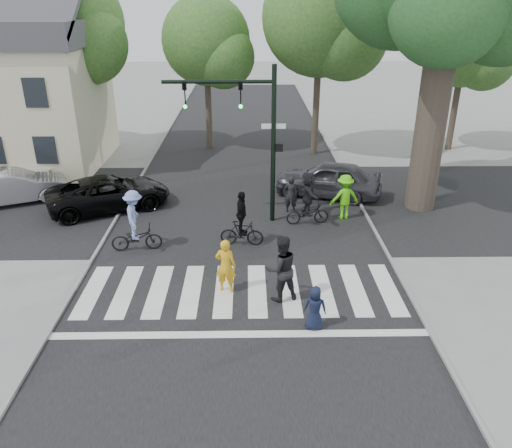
{
  "coord_description": "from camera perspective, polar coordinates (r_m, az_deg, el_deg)",
  "views": [
    {
      "loc": [
        0.26,
        -11.99,
        8.14
      ],
      "look_at": [
        0.5,
        3.0,
        1.3
      ],
      "focal_mm": 35.0,
      "sensor_mm": 36.0,
      "label": 1
    }
  ],
  "objects": [
    {
      "name": "cyclist_mid",
      "position": [
        17.63,
        -1.65,
        0.04
      ],
      "size": [
        1.6,
        0.98,
        2.04
      ],
      "color": "black",
      "rests_on": "ground"
    },
    {
      "name": "pedestrian_woman",
      "position": [
        14.9,
        -3.49,
        -4.79
      ],
      "size": [
        0.71,
        0.55,
        1.72
      ],
      "primitive_type": "imported",
      "rotation": [
        0.0,
        0.0,
        2.9
      ],
      "color": "gold",
      "rests_on": "ground"
    },
    {
      "name": "bystander_dark",
      "position": [
        20.49,
        4.0,
        3.41
      ],
      "size": [
        0.62,
        0.46,
        1.56
      ],
      "primitive_type": "imported",
      "rotation": [
        0.0,
        0.0,
        2.98
      ],
      "color": "black",
      "rests_on": "ground"
    },
    {
      "name": "road_cross",
      "position": [
        21.58,
        -1.54,
        2.38
      ],
      "size": [
        70.0,
        10.0,
        0.01
      ],
      "primitive_type": "cube",
      "color": "black",
      "rests_on": "ground"
    },
    {
      "name": "curb_right",
      "position": [
        19.42,
        13.45,
        -0.81
      ],
      "size": [
        0.1,
        70.0,
        0.1
      ],
      "primitive_type": "cube",
      "color": "gray",
      "rests_on": "ground"
    },
    {
      "name": "bg_tree_4",
      "position": [
        30.66,
        23.27,
        18.0
      ],
      "size": [
        4.83,
        4.6,
        8.15
      ],
      "color": "brown",
      "rests_on": "ground"
    },
    {
      "name": "pedestrian_adult",
      "position": [
        14.42,
        2.89,
        -5.12
      ],
      "size": [
        1.18,
        1.04,
        2.03
      ],
      "primitive_type": "imported",
      "rotation": [
        0.0,
        0.0,
        3.45
      ],
      "color": "black",
      "rests_on": "ground"
    },
    {
      "name": "traffic_signal",
      "position": [
        18.68,
        -0.62,
        11.41
      ],
      "size": [
        4.45,
        0.29,
        6.0
      ],
      "color": "black",
      "rests_on": "ground"
    },
    {
      "name": "ground",
      "position": [
        14.5,
        -1.81,
        -9.66
      ],
      "size": [
        120.0,
        120.0,
        0.0
      ],
      "primitive_type": "plane",
      "color": "gray",
      "rests_on": "ground"
    },
    {
      "name": "cyclist_right",
      "position": [
        19.38,
        5.96,
        2.59
      ],
      "size": [
        1.72,
        1.6,
        2.12
      ],
      "color": "black",
      "rests_on": "ground"
    },
    {
      "name": "road_stem",
      "position": [
        18.84,
        -1.62,
        -1.07
      ],
      "size": [
        10.0,
        70.0,
        0.01
      ],
      "primitive_type": "cube",
      "color": "black",
      "rests_on": "ground"
    },
    {
      "name": "house",
      "position": [
        28.83,
        -25.73,
        13.55
      ],
      "size": [
        8.4,
        8.1,
        8.82
      ],
      "color": "beige",
      "rests_on": "ground"
    },
    {
      "name": "car_silver",
      "position": [
        23.84,
        -25.92,
        3.87
      ],
      "size": [
        4.63,
        3.18,
        1.45
      ],
      "primitive_type": "imported",
      "rotation": [
        0.0,
        0.0,
        1.99
      ],
      "color": "#B4B3B9",
      "rests_on": "ground"
    },
    {
      "name": "crosswalk",
      "position": [
        15.04,
        -1.78,
        -8.22
      ],
      "size": [
        10.0,
        3.85,
        0.01
      ],
      "color": "silver",
      "rests_on": "ground"
    },
    {
      "name": "pedestrian_child",
      "position": [
        13.48,
        6.74,
        -9.52
      ],
      "size": [
        0.65,
        0.45,
        1.26
      ],
      "primitive_type": "imported",
      "rotation": [
        0.0,
        0.0,
        3.07
      ],
      "color": "#141A32",
      "rests_on": "ground"
    },
    {
      "name": "bystander_hivis",
      "position": [
        20.11,
        10.09,
        3.07
      ],
      "size": [
        1.3,
        0.91,
        1.83
      ],
      "primitive_type": "imported",
      "rotation": [
        0.0,
        0.0,
        3.36
      ],
      "color": "#57D711",
      "rests_on": "ground"
    },
    {
      "name": "bg_tree_2",
      "position": [
        28.77,
        -5.24,
        19.74
      ],
      "size": [
        5.04,
        4.8,
        8.4
      ],
      "color": "brown",
      "rests_on": "ground"
    },
    {
      "name": "car_grey",
      "position": [
        22.41,
        8.25,
        5.12
      ],
      "size": [
        4.99,
        3.21,
        1.58
      ],
      "primitive_type": "imported",
      "rotation": [
        0.0,
        0.0,
        -1.88
      ],
      "color": "#38373D",
      "rests_on": "ground"
    },
    {
      "name": "cyclist_left",
      "position": [
        17.72,
        -13.64,
        -0.12
      ],
      "size": [
        1.81,
        1.21,
        2.21
      ],
      "color": "black",
      "rests_on": "ground"
    },
    {
      "name": "curb_left",
      "position": [
        19.55,
        -16.59,
        -1.01
      ],
      "size": [
        0.1,
        70.0,
        0.1
      ],
      "primitive_type": "cube",
      "color": "gray",
      "rests_on": "ground"
    },
    {
      "name": "bg_tree_1",
      "position": [
        28.93,
        -20.26,
        20.2
      ],
      "size": [
        6.09,
        5.8,
        9.8
      ],
      "color": "brown",
      "rests_on": "ground"
    },
    {
      "name": "bg_tree_3",
      "position": [
        27.58,
        8.1,
        21.83
      ],
      "size": [
        6.3,
        6.0,
        10.2
      ],
      "color": "brown",
      "rests_on": "ground"
    },
    {
      "name": "car_suv",
      "position": [
        21.69,
        -16.45,
        3.41
      ],
      "size": [
        5.49,
        4.17,
        1.39
      ],
      "primitive_type": "imported",
      "rotation": [
        0.0,
        0.0,
        2.0
      ],
      "color": "black",
      "rests_on": "ground"
    }
  ]
}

